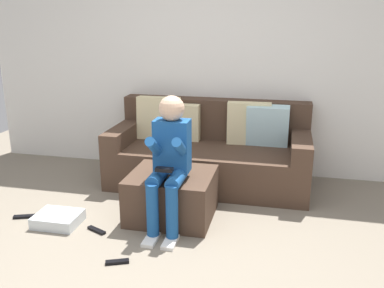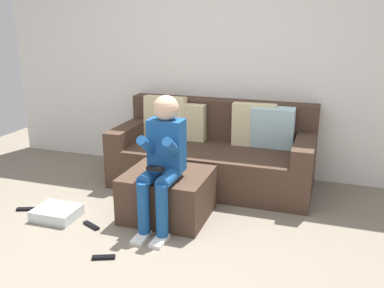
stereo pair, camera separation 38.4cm
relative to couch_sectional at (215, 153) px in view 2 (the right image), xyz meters
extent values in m
plane|color=slate|center=(-0.12, -1.90, -0.33)|extent=(6.86, 6.86, 0.00)
cube|color=silver|center=(-0.12, 0.44, 0.92)|extent=(5.27, 0.10, 2.50)
cube|color=#473326|center=(0.00, -0.08, -0.13)|extent=(2.08, 0.93, 0.42)
cube|color=#473326|center=(0.00, 0.28, 0.30)|extent=(2.08, 0.21, 0.44)
cube|color=#473326|center=(-0.94, -0.08, 0.17)|extent=(0.20, 0.93, 0.18)
cube|color=#473326|center=(0.94, -0.08, 0.17)|extent=(0.20, 0.93, 0.18)
cube|color=beige|center=(-0.61, 0.10, 0.32)|extent=(0.48, 0.16, 0.48)
cube|color=beige|center=(-0.35, 0.11, 0.29)|extent=(0.41, 0.13, 0.41)
cube|color=silver|center=(0.59, 0.10, 0.30)|extent=(0.44, 0.20, 0.45)
cube|color=beige|center=(0.39, 0.11, 0.31)|extent=(0.46, 0.15, 0.46)
cube|color=#473326|center=(-0.17, -0.93, -0.13)|extent=(0.73, 0.65, 0.41)
cube|color=#194C8C|center=(-0.14, -1.01, 0.36)|extent=(0.29, 0.18, 0.45)
sphere|color=#D8AD8C|center=(-0.14, -1.01, 0.68)|extent=(0.21, 0.21, 0.21)
cylinder|color=#194C8C|center=(-0.22, -1.17, 0.14)|extent=(0.12, 0.33, 0.12)
cylinder|color=#194C8C|center=(-0.22, -1.33, -0.08)|extent=(0.10, 0.10, 0.44)
cube|color=white|center=(-0.22, -1.39, -0.32)|extent=(0.10, 0.22, 0.03)
cylinder|color=#194C8C|center=(-0.25, -1.14, 0.37)|extent=(0.08, 0.34, 0.27)
cylinder|color=#194C8C|center=(-0.06, -1.17, 0.14)|extent=(0.12, 0.33, 0.12)
cylinder|color=#194C8C|center=(-0.06, -1.33, -0.08)|extent=(0.10, 0.10, 0.44)
cube|color=white|center=(-0.06, -1.39, -0.32)|extent=(0.10, 0.22, 0.03)
cylinder|color=#194C8C|center=(-0.04, -1.13, 0.38)|extent=(0.08, 0.32, 0.26)
cube|color=black|center=(-0.14, -1.25, 0.24)|extent=(0.14, 0.06, 0.03)
cube|color=silver|center=(-1.10, -1.29, -0.28)|extent=(0.38, 0.31, 0.10)
cube|color=black|center=(-0.37, -1.75, -0.32)|extent=(0.18, 0.11, 0.02)
cube|color=black|center=(-0.72, -1.34, -0.32)|extent=(0.19, 0.12, 0.02)
cube|color=black|center=(-1.46, -1.25, -0.32)|extent=(0.20, 0.12, 0.02)
camera|label=1|loc=(0.77, -4.25, 1.39)|focal=39.31mm
camera|label=2|loc=(1.14, -4.15, 1.39)|focal=39.31mm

